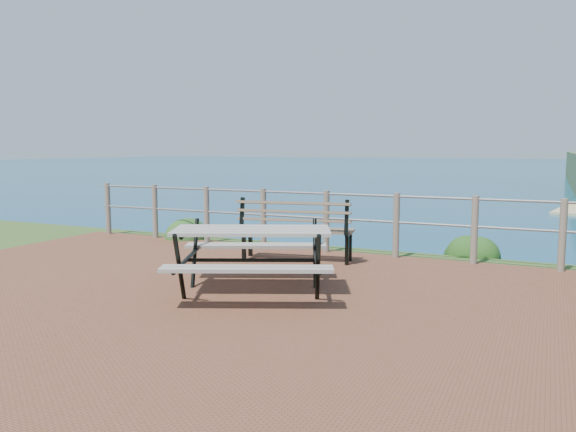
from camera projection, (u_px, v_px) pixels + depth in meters
name	position (u px, v px, depth m)	size (l,w,h in m)	color
ground	(215.00, 304.00, 6.14)	(10.00, 7.00, 0.12)	brown
ocean	(541.00, 153.00, 186.01)	(1200.00, 1200.00, 0.00)	#155D81
safety_railing	(326.00, 218.00, 9.09)	(9.40, 0.10, 1.00)	#6B5B4C
picnic_table	(252.00, 254.00, 6.49)	(1.94, 1.44, 0.76)	gray
park_bench	(297.00, 220.00, 8.40)	(1.75, 0.73, 0.96)	brown
shrub_lip_west	(186.00, 237.00, 10.83)	(0.79, 0.79, 0.53)	#254C1C
shrub_lip_east	(470.00, 253.00, 9.11)	(0.70, 0.70, 0.41)	#194816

